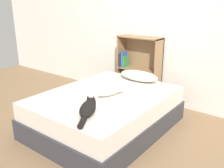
% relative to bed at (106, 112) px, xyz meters
% --- Properties ---
extents(ground_plane, '(8.00, 8.00, 0.00)m').
position_rel_bed_xyz_m(ground_plane, '(0.00, 0.00, -0.24)').
color(ground_plane, '#846647').
extents(wall_back, '(8.00, 0.06, 2.50)m').
position_rel_bed_xyz_m(wall_back, '(0.00, 1.30, 1.01)').
color(wall_back, silver).
rests_on(wall_back, ground_plane).
extents(bed, '(1.41, 1.85, 0.49)m').
position_rel_bed_xyz_m(bed, '(0.00, 0.00, 0.00)').
color(bed, '#333338').
rests_on(bed, ground_plane).
extents(pillow, '(0.62, 0.29, 0.15)m').
position_rel_bed_xyz_m(pillow, '(0.04, 0.75, 0.32)').
color(pillow, beige).
rests_on(pillow, bed).
extents(cat_light, '(0.27, 0.59, 0.17)m').
position_rel_bed_xyz_m(cat_light, '(0.08, 0.03, 0.31)').
color(cat_light, beige).
rests_on(cat_light, bed).
extents(cat_dark, '(0.37, 0.53, 0.14)m').
position_rel_bed_xyz_m(cat_dark, '(0.21, -0.56, 0.31)').
color(cat_dark, black).
rests_on(cat_dark, bed).
extents(bookshelf, '(0.74, 0.26, 1.08)m').
position_rel_bed_xyz_m(bookshelf, '(-0.22, 1.18, 0.31)').
color(bookshelf, '#8E6B47').
rests_on(bookshelf, ground_plane).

